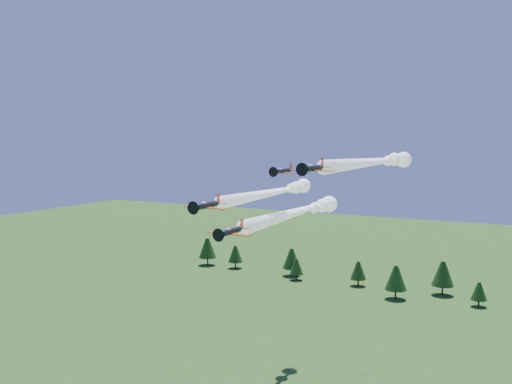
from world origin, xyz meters
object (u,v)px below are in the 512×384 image
at_px(plane_lead, 299,211).
at_px(plane_right, 375,162).
at_px(plane_slot, 282,171).
at_px(plane_left, 275,192).

bearing_deg(plane_lead, plane_right, 45.54).
xyz_separation_m(plane_lead, plane_right, (11.84, 12.30, 9.71)).
xyz_separation_m(plane_right, plane_slot, (-11.79, -20.47, -1.20)).
height_order(plane_right, plane_slot, plane_right).
bearing_deg(plane_left, plane_slot, -60.86).
relative_size(plane_left, plane_right, 0.97).
height_order(plane_left, plane_right, plane_right).
relative_size(plane_lead, plane_right, 0.92).
bearing_deg(plane_lead, plane_left, 133.06).
bearing_deg(plane_right, plane_slot, -116.39).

